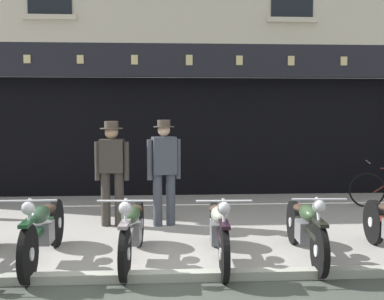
{
  "coord_description": "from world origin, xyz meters",
  "views": [
    {
      "loc": [
        0.05,
        -4.96,
        1.9
      ],
      "look_at": [
        0.5,
        2.59,
        1.24
      ],
      "focal_mm": 43.5,
      "sensor_mm": 36.0,
      "label": 1
    }
  ],
  "objects_px": {
    "motorcycle_left": "(43,229)",
    "motorcycle_center_right": "(306,227)",
    "salesman_left": "(112,168)",
    "shopkeeper_center": "(164,167)",
    "motorcycle_center": "(219,229)",
    "motorcycle_center_left": "(132,229)",
    "advert_board_near": "(279,122)"
  },
  "relations": [
    {
      "from": "advert_board_near",
      "to": "salesman_left",
      "type": "bearing_deg",
      "value": -140.75
    },
    {
      "from": "salesman_left",
      "to": "shopkeeper_center",
      "type": "bearing_deg",
      "value": -178.72
    },
    {
      "from": "motorcycle_center_left",
      "to": "motorcycle_center",
      "type": "distance_m",
      "value": 1.08
    },
    {
      "from": "motorcycle_left",
      "to": "motorcycle_center_left",
      "type": "distance_m",
      "value": 1.1
    },
    {
      "from": "motorcycle_center_left",
      "to": "shopkeeper_center",
      "type": "relative_size",
      "value": 1.16
    },
    {
      "from": "motorcycle_center_right",
      "to": "motorcycle_center",
      "type": "bearing_deg",
      "value": 5.35
    },
    {
      "from": "motorcycle_left",
      "to": "shopkeeper_center",
      "type": "distance_m",
      "value": 2.4
    },
    {
      "from": "motorcycle_left",
      "to": "motorcycle_center_left",
      "type": "xyz_separation_m",
      "value": [
        1.1,
        -0.02,
        -0.01
      ]
    },
    {
      "from": "salesman_left",
      "to": "shopkeeper_center",
      "type": "relative_size",
      "value": 0.99
    },
    {
      "from": "motorcycle_center_left",
      "to": "motorcycle_center",
      "type": "relative_size",
      "value": 0.99
    },
    {
      "from": "motorcycle_center_right",
      "to": "shopkeeper_center",
      "type": "bearing_deg",
      "value": -42.34
    },
    {
      "from": "advert_board_near",
      "to": "motorcycle_center_left",
      "type": "bearing_deg",
      "value": -122.61
    },
    {
      "from": "motorcycle_center",
      "to": "advert_board_near",
      "type": "bearing_deg",
      "value": -110.45
    },
    {
      "from": "shopkeeper_center",
      "to": "advert_board_near",
      "type": "xyz_separation_m",
      "value": [
        2.58,
        2.83,
        0.65
      ]
    },
    {
      "from": "shopkeeper_center",
      "to": "advert_board_near",
      "type": "height_order",
      "value": "advert_board_near"
    },
    {
      "from": "motorcycle_left",
      "to": "motorcycle_center",
      "type": "height_order",
      "value": "motorcycle_left"
    },
    {
      "from": "advert_board_near",
      "to": "motorcycle_left",
      "type": "bearing_deg",
      "value": -131.33
    },
    {
      "from": "motorcycle_center_left",
      "to": "salesman_left",
      "type": "distance_m",
      "value": 1.98
    },
    {
      "from": "motorcycle_center_right",
      "to": "advert_board_near",
      "type": "height_order",
      "value": "advert_board_near"
    },
    {
      "from": "motorcycle_center",
      "to": "motorcycle_center_right",
      "type": "xyz_separation_m",
      "value": [
        1.11,
        0.04,
        -0.0
      ]
    },
    {
      "from": "motorcycle_center",
      "to": "motorcycle_center_right",
      "type": "relative_size",
      "value": 1.03
    },
    {
      "from": "motorcycle_center_right",
      "to": "advert_board_near",
      "type": "distance_m",
      "value": 4.89
    },
    {
      "from": "motorcycle_center",
      "to": "salesman_left",
      "type": "height_order",
      "value": "salesman_left"
    },
    {
      "from": "motorcycle_left",
      "to": "motorcycle_center",
      "type": "xyz_separation_m",
      "value": [
        2.17,
        -0.08,
        -0.01
      ]
    },
    {
      "from": "motorcycle_center_left",
      "to": "advert_board_near",
      "type": "relative_size",
      "value": 2.26
    },
    {
      "from": "salesman_left",
      "to": "advert_board_near",
      "type": "height_order",
      "value": "advert_board_near"
    },
    {
      "from": "motorcycle_center_right",
      "to": "motorcycle_center_left",
      "type": "bearing_deg",
      "value": 2.87
    },
    {
      "from": "salesman_left",
      "to": "motorcycle_center",
      "type": "bearing_deg",
      "value": 132.06
    },
    {
      "from": "motorcycle_left",
      "to": "motorcycle_center_right",
      "type": "distance_m",
      "value": 3.29
    },
    {
      "from": "motorcycle_center_left",
      "to": "salesman_left",
      "type": "bearing_deg",
      "value": -73.1
    },
    {
      "from": "motorcycle_center_right",
      "to": "salesman_left",
      "type": "bearing_deg",
      "value": -31.97
    },
    {
      "from": "shopkeeper_center",
      "to": "motorcycle_center_left",
      "type": "bearing_deg",
      "value": 63.8
    }
  ]
}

